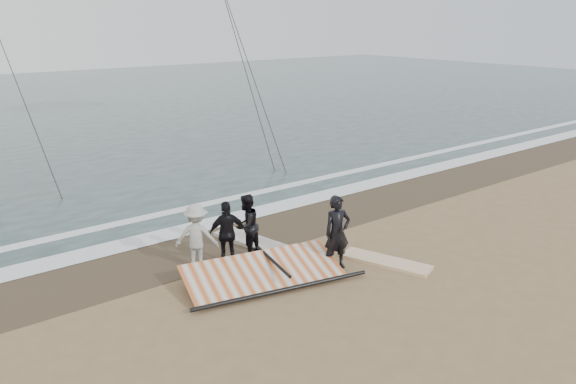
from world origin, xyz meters
The scene contains 10 objects.
ground centered at (0.00, 0.00, 0.00)m, with size 120.00×120.00×0.00m, color #8C704C.
sea centered at (0.00, 33.00, 0.01)m, with size 120.00×54.00×0.02m, color #233838.
wet_sand centered at (0.00, 4.50, 0.01)m, with size 120.00×2.80×0.01m, color #4C3D2B.
foam_near centered at (0.00, 5.90, 0.03)m, with size 120.00×0.90×0.01m, color white.
foam_far centered at (0.00, 7.60, 0.03)m, with size 120.00×0.45×0.01m, color white.
man_main centered at (0.04, 1.33, 0.93)m, with size 0.68×0.45×1.86m, color black.
board_white centered at (1.20, 0.73, 0.05)m, with size 0.64×2.29×0.09m, color silver.
board_cream centered at (-0.70, 3.81, 0.05)m, with size 0.70×2.62×0.11m, color beige.
trio_cluster centered at (-2.04, 3.34, 0.83)m, with size 2.50×1.21×1.66m.
sail_rig centered at (-1.93, 1.92, 0.19)m, with size 4.21×2.45×0.50m.
Camera 1 is at (-8.73, -8.03, 5.96)m, focal length 35.00 mm.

